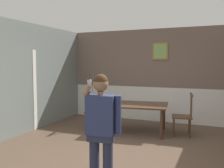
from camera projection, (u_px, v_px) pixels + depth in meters
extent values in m
plane|color=brown|center=(121.00, 152.00, 4.97)|extent=(6.60, 6.60, 0.00)
cube|color=#756056|center=(157.00, 58.00, 7.57)|extent=(5.56, 0.12, 1.74)
cube|color=white|center=(157.00, 104.00, 7.69)|extent=(5.56, 0.14, 1.04)
cube|color=white|center=(157.00, 87.00, 7.62)|extent=(5.56, 0.05, 0.06)
cube|color=olive|center=(160.00, 51.00, 7.44)|extent=(0.46, 0.03, 0.51)
cube|color=#8EB164|center=(160.00, 51.00, 7.43)|extent=(0.38, 0.01, 0.43)
cube|color=slate|center=(11.00, 79.00, 5.95)|extent=(0.12, 6.00, 2.78)
cube|color=white|center=(34.00, 90.00, 6.64)|extent=(0.06, 0.12, 2.10)
cube|color=#4C3323|center=(136.00, 105.00, 6.38)|extent=(1.66, 1.28, 0.04)
cylinder|color=#4C3323|center=(107.00, 121.00, 6.16)|extent=(0.07, 0.07, 0.69)
cylinder|color=#4C3323|center=(162.00, 125.00, 5.82)|extent=(0.07, 0.07, 0.69)
cylinder|color=#4C3323|center=(115.00, 114.00, 7.00)|extent=(0.07, 0.07, 0.69)
cylinder|color=#4C3323|center=(164.00, 117.00, 6.66)|extent=(0.07, 0.07, 0.69)
cube|color=#2D2319|center=(95.00, 112.00, 6.69)|extent=(0.53, 0.53, 0.03)
cube|color=#2D2319|center=(87.00, 92.00, 6.69)|extent=(0.12, 0.46, 0.06)
cylinder|color=#2D2319|center=(89.00, 101.00, 6.84)|extent=(0.02, 0.02, 0.54)
cylinder|color=#2D2319|center=(87.00, 101.00, 6.71)|extent=(0.02, 0.02, 0.54)
cylinder|color=#2D2319|center=(86.00, 102.00, 6.58)|extent=(0.02, 0.02, 0.54)
cylinder|color=#2D2319|center=(103.00, 120.00, 6.84)|extent=(0.04, 0.04, 0.45)
cylinder|color=#2D2319|center=(100.00, 123.00, 6.49)|extent=(0.04, 0.04, 0.45)
cylinder|color=#2D2319|center=(90.00, 119.00, 6.93)|extent=(0.04, 0.04, 0.45)
cylinder|color=#2D2319|center=(86.00, 122.00, 6.57)|extent=(0.04, 0.04, 0.45)
cube|color=#513823|center=(182.00, 117.00, 6.12)|extent=(0.54, 0.54, 0.03)
cube|color=#513823|center=(192.00, 95.00, 6.03)|extent=(0.12, 0.47, 0.06)
cylinder|color=#513823|center=(192.00, 106.00, 5.91)|extent=(0.02, 0.02, 0.55)
cylinder|color=#513823|center=(191.00, 105.00, 6.04)|extent=(0.02, 0.02, 0.55)
cylinder|color=#513823|center=(191.00, 104.00, 6.18)|extent=(0.02, 0.02, 0.55)
cylinder|color=#513823|center=(174.00, 128.00, 6.00)|extent=(0.04, 0.04, 0.45)
cylinder|color=#513823|center=(174.00, 124.00, 6.36)|extent=(0.04, 0.04, 0.45)
cylinder|color=#513823|center=(190.00, 129.00, 5.91)|extent=(0.04, 0.04, 0.45)
cylinder|color=#513823|center=(189.00, 125.00, 6.27)|extent=(0.04, 0.04, 0.45)
cylinder|color=#282E49|center=(108.00, 162.00, 3.49)|extent=(0.14, 0.14, 0.77)
cylinder|color=#282E49|center=(94.00, 161.00, 3.54)|extent=(0.14, 0.14, 0.77)
cube|color=#282E49|center=(101.00, 137.00, 3.49)|extent=(0.38, 0.24, 0.12)
cube|color=navy|center=(101.00, 115.00, 3.46)|extent=(0.42, 0.27, 0.55)
cylinder|color=navy|center=(118.00, 115.00, 3.40)|extent=(0.09, 0.09, 0.52)
cylinder|color=#936B4C|center=(88.00, 91.00, 3.47)|extent=(0.17, 0.11, 0.19)
cylinder|color=#936B4C|center=(101.00, 93.00, 3.44)|extent=(0.09, 0.09, 0.05)
sphere|color=#936B4C|center=(101.00, 84.00, 3.43)|extent=(0.21, 0.21, 0.21)
sphere|color=#472D19|center=(101.00, 81.00, 3.43)|extent=(0.20, 0.20, 0.20)
cube|color=#B7B7BC|center=(90.00, 85.00, 3.44)|extent=(0.08, 0.05, 0.17)
cylinder|color=black|center=(90.00, 77.00, 3.43)|extent=(0.01, 0.01, 0.08)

